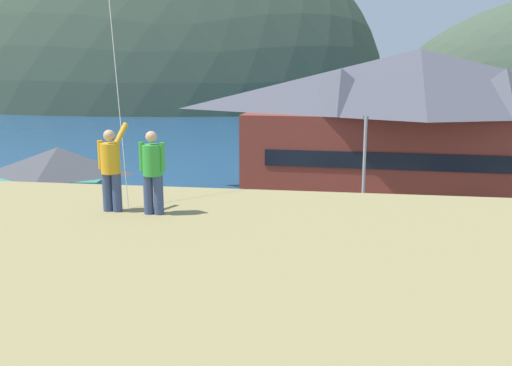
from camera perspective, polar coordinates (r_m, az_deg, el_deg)
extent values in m
plane|color=#66604C|center=(21.54, -1.39, -14.27)|extent=(600.00, 600.00, 0.00)
cube|color=slate|center=(26.05, 0.56, -9.39)|extent=(40.00, 20.00, 0.10)
cube|color=navy|center=(79.68, 6.22, 4.93)|extent=(360.00, 84.00, 0.03)
ellipsoid|color=#42513D|center=(153.02, -18.47, 7.66)|extent=(132.23, 54.33, 86.53)
ellipsoid|color=#42513D|center=(143.18, -11.14, 7.80)|extent=(116.28, 67.35, 95.67)
cube|color=brown|center=(42.37, 15.80, 2.73)|extent=(24.30, 10.93, 6.22)
cube|color=black|center=(37.44, 16.37, 2.03)|extent=(20.27, 1.02, 1.10)
pyramid|color=#4C4C56|center=(41.90, 16.21, 9.93)|extent=(25.78, 11.97, 4.42)
pyramid|color=#4C4C56|center=(40.12, 8.60, 9.28)|extent=(5.65, 5.65, 3.10)
pyramid|color=#4C4C56|center=(41.01, 23.93, 8.46)|extent=(5.65, 5.65, 3.10)
cube|color=#338475|center=(31.99, -19.08, -2.52)|extent=(5.74, 4.69, 3.82)
pyramid|color=#47474C|center=(31.47, -19.40, 2.14)|extent=(6.21, 5.14, 1.45)
cube|color=black|center=(30.26, -20.47, -4.54)|extent=(1.10, 0.17, 2.68)
cube|color=#70604C|center=(53.41, 6.73, 1.90)|extent=(3.20, 10.25, 0.70)
cube|color=navy|center=(53.19, 3.19, 2.03)|extent=(2.33, 6.11, 0.90)
cube|color=navy|center=(53.10, 3.19, 2.59)|extent=(2.26, 5.93, 0.16)
cube|color=silver|center=(52.56, 3.19, 3.19)|extent=(1.46, 1.89, 1.10)
cube|color=silver|center=(56.08, 10.49, 2.36)|extent=(2.61, 7.66, 0.90)
cube|color=white|center=(55.99, 10.51, 2.89)|extent=(2.53, 7.43, 0.16)
cube|color=silver|center=(55.34, 10.53, 3.45)|extent=(1.75, 2.32, 1.10)
cube|color=navy|center=(51.91, 3.08, 1.79)|extent=(1.87, 5.80, 0.90)
cube|color=navy|center=(51.82, 3.09, 2.36)|extent=(1.82, 5.62, 0.16)
cube|color=silver|center=(51.29, 3.05, 2.98)|extent=(1.30, 1.74, 1.10)
cube|color=#236633|center=(26.56, 5.40, -7.25)|extent=(4.29, 2.02, 0.80)
cube|color=#1E562B|center=(26.33, 5.76, -5.71)|extent=(2.18, 1.71, 0.70)
cube|color=black|center=(26.34, 5.76, -5.78)|extent=(2.23, 1.74, 0.32)
cylinder|color=black|center=(27.59, 2.54, -7.34)|extent=(0.65, 0.25, 0.64)
cylinder|color=black|center=(25.87, 2.31, -8.67)|extent=(0.65, 0.25, 0.64)
cylinder|color=black|center=(27.59, 8.26, -7.46)|extent=(0.65, 0.25, 0.64)
cylinder|color=black|center=(25.87, 8.43, -8.80)|extent=(0.65, 0.25, 0.64)
cylinder|color=black|center=(26.89, 22.70, -8.81)|extent=(0.65, 0.25, 0.64)
cylinder|color=black|center=(28.58, 22.00, -7.54)|extent=(0.65, 0.25, 0.64)
cube|color=black|center=(26.04, -22.82, -8.55)|extent=(4.20, 1.81, 0.80)
cube|color=black|center=(25.88, -23.24, -6.96)|extent=(2.10, 1.60, 0.70)
cube|color=black|center=(25.89, -23.24, -7.03)|extent=(2.15, 1.64, 0.32)
cylinder|color=black|center=(24.77, -21.11, -10.45)|extent=(0.64, 0.22, 0.64)
cylinder|color=black|center=(26.26, -19.13, -9.03)|extent=(0.64, 0.22, 0.64)
cylinder|color=black|center=(27.60, -24.22, -8.41)|extent=(0.64, 0.22, 0.64)
cube|color=navy|center=(28.29, -8.36, -6.12)|extent=(4.29, 2.01, 0.80)
cube|color=navy|center=(28.11, -8.71, -4.65)|extent=(2.18, 1.71, 0.70)
cube|color=black|center=(28.12, -8.70, -4.72)|extent=(2.22, 1.74, 0.32)
cylinder|color=black|center=(27.27, -6.00, -7.63)|extent=(0.65, 0.25, 0.64)
cylinder|color=black|center=(28.98, -5.26, -6.44)|extent=(0.65, 0.25, 0.64)
cylinder|color=black|center=(27.94, -11.54, -7.33)|extent=(0.65, 0.25, 0.64)
cylinder|color=black|center=(29.61, -10.49, -6.19)|extent=(0.65, 0.25, 0.64)
cylinder|color=#ADADB2|center=(30.16, 10.86, 0.20)|extent=(0.16, 0.16, 6.82)
cube|color=#4C4C51|center=(30.03, 11.08, 6.54)|extent=(0.24, 0.70, 0.20)
cylinder|color=#384770|center=(12.34, -14.85, -0.89)|extent=(0.20, 0.20, 0.82)
cylinder|color=#384770|center=(12.24, -13.94, -0.94)|extent=(0.20, 0.20, 0.82)
cylinder|color=gold|center=(12.15, -14.57, 2.44)|extent=(0.40, 0.40, 0.64)
sphere|color=tan|center=(12.09, -14.69, 4.69)|extent=(0.24, 0.24, 0.24)
cylinder|color=gold|center=(12.16, -13.55, 4.88)|extent=(0.14, 0.56, 0.43)
cylinder|color=gold|center=(12.24, -15.51, 2.79)|extent=(0.11, 0.11, 0.60)
cylinder|color=#384770|center=(11.90, -10.87, -1.17)|extent=(0.20, 0.20, 0.82)
cylinder|color=#384770|center=(11.83, -9.86, -1.21)|extent=(0.20, 0.20, 0.82)
cylinder|color=green|center=(11.72, -10.50, 2.29)|extent=(0.40, 0.40, 0.64)
sphere|color=tan|center=(11.65, -10.58, 4.62)|extent=(0.24, 0.24, 0.24)
cylinder|color=green|center=(11.78, -11.52, 2.65)|extent=(0.11, 0.11, 0.60)
cylinder|color=green|center=(11.64, -9.49, 2.61)|extent=(0.11, 0.11, 0.60)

